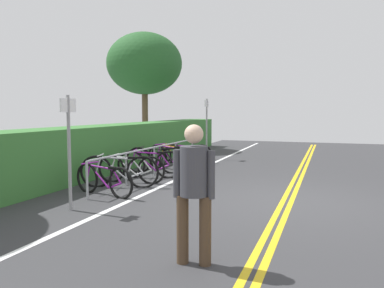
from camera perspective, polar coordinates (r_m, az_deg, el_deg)
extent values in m
cube|color=#353538|center=(7.89, 13.96, -8.39)|extent=(29.65, 10.68, 0.05)
cube|color=gold|center=(7.87, 14.55, -8.23)|extent=(26.69, 0.10, 0.00)
cube|color=gold|center=(7.89, 13.38, -8.18)|extent=(26.69, 0.10, 0.00)
cube|color=white|center=(8.66, -5.92, -6.88)|extent=(26.69, 0.12, 0.00)
cylinder|color=#9EA0A5|center=(7.97, -15.32, -5.26)|extent=(0.05, 0.05, 0.77)
cylinder|color=#9EA0A5|center=(9.27, -9.76, -3.73)|extent=(0.05, 0.05, 0.77)
cylinder|color=#9EA0A5|center=(10.64, -5.62, -2.56)|extent=(0.05, 0.05, 0.77)
cylinder|color=#9EA0A5|center=(12.06, -2.45, -1.65)|extent=(0.05, 0.05, 0.77)
cylinder|color=#9EA0A5|center=(13.52, 0.05, -0.93)|extent=(0.05, 0.05, 0.77)
cylinder|color=#9EA0A5|center=(10.60, -5.64, -0.49)|extent=(6.25, 0.04, 0.04)
torus|color=black|center=(8.70, -15.29, -4.91)|extent=(0.24, 0.67, 0.68)
torus|color=black|center=(7.94, -10.52, -5.76)|extent=(0.24, 0.67, 0.68)
cylinder|color=purple|center=(8.40, -13.62, -4.69)|extent=(0.19, 0.58, 0.46)
cylinder|color=purple|center=(8.32, -13.34, -3.37)|extent=(0.23, 0.69, 0.07)
cylinder|color=purple|center=(8.14, -11.98, -5.08)|extent=(0.08, 0.17, 0.42)
cylinder|color=purple|center=(8.08, -11.41, -6.09)|extent=(0.14, 0.37, 0.17)
cylinder|color=purple|center=(8.00, -11.10, -4.73)|extent=(0.10, 0.26, 0.29)
cylinder|color=purple|center=(8.64, -15.09, -3.99)|extent=(0.07, 0.14, 0.31)
cube|color=black|center=(8.05, -11.68, -3.51)|extent=(0.13, 0.21, 0.05)
cylinder|color=purple|center=(8.57, -14.90, -2.72)|extent=(0.45, 0.15, 0.03)
torus|color=black|center=(9.25, -14.03, -4.01)|extent=(0.26, 0.76, 0.77)
torus|color=black|center=(8.97, -7.35, -4.18)|extent=(0.26, 0.76, 0.77)
cylinder|color=silver|center=(9.12, -11.58, -3.52)|extent=(0.21, 0.61, 0.53)
cylinder|color=silver|center=(9.07, -11.18, -2.08)|extent=(0.24, 0.73, 0.07)
cylinder|color=silver|center=(9.03, -9.30, -3.68)|extent=(0.08, 0.18, 0.48)
cylinder|color=silver|center=(9.02, -8.54, -4.65)|extent=(0.14, 0.39, 0.19)
cylinder|color=silver|center=(8.97, -8.11, -3.20)|extent=(0.11, 0.27, 0.33)
cylinder|color=silver|center=(9.20, -13.73, -2.98)|extent=(0.07, 0.15, 0.35)
cube|color=black|center=(8.97, -8.88, -2.04)|extent=(0.13, 0.21, 0.05)
cylinder|color=silver|center=(9.16, -13.43, -1.62)|extent=(0.45, 0.15, 0.03)
torus|color=black|center=(9.82, -11.85, -3.64)|extent=(0.15, 0.71, 0.71)
torus|color=black|center=(9.45, -6.07, -3.90)|extent=(0.15, 0.71, 0.71)
cylinder|color=white|center=(9.66, -9.74, -3.26)|extent=(0.11, 0.59, 0.48)
cylinder|color=white|center=(9.60, -9.39, -2.03)|extent=(0.13, 0.71, 0.07)
cylinder|color=white|center=(9.53, -7.77, -3.44)|extent=(0.06, 0.17, 0.43)
cylinder|color=white|center=(9.52, -7.11, -4.29)|extent=(0.09, 0.38, 0.18)
cylinder|color=white|center=(9.46, -6.73, -3.05)|extent=(0.07, 0.26, 0.30)
cylinder|color=white|center=(9.78, -11.59, -2.76)|extent=(0.05, 0.14, 0.32)
cube|color=black|center=(9.48, -7.40, -2.01)|extent=(0.11, 0.21, 0.05)
cylinder|color=white|center=(9.73, -11.33, -1.58)|extent=(0.46, 0.09, 0.03)
torus|color=black|center=(10.34, -8.98, -3.03)|extent=(0.26, 0.74, 0.76)
torus|color=black|center=(10.17, -3.45, -3.11)|extent=(0.26, 0.74, 0.76)
cylinder|color=purple|center=(10.25, -6.93, -2.58)|extent=(0.20, 0.56, 0.52)
cylinder|color=purple|center=(10.22, -6.59, -1.32)|extent=(0.23, 0.67, 0.07)
cylinder|color=purple|center=(10.20, -5.05, -2.70)|extent=(0.08, 0.17, 0.46)
cylinder|color=purple|center=(10.21, -4.43, -3.53)|extent=(0.14, 0.36, 0.19)
cylinder|color=purple|center=(10.17, -4.07, -2.27)|extent=(0.10, 0.25, 0.32)
cylinder|color=purple|center=(10.31, -8.72, -2.12)|extent=(0.07, 0.14, 0.34)
cube|color=black|center=(10.16, -4.69, -1.26)|extent=(0.13, 0.21, 0.05)
cylinder|color=purple|center=(10.27, -8.46, -0.92)|extent=(0.45, 0.16, 0.03)
torus|color=black|center=(11.14, -7.91, -2.41)|extent=(0.24, 0.76, 0.77)
torus|color=black|center=(10.96, -2.95, -2.49)|extent=(0.24, 0.76, 0.77)
cylinder|color=black|center=(11.05, -6.08, -1.98)|extent=(0.17, 0.55, 0.52)
cylinder|color=black|center=(11.02, -5.76, -0.80)|extent=(0.20, 0.65, 0.07)
cylinder|color=black|center=(11.00, -4.38, -2.10)|extent=(0.07, 0.17, 0.47)
cylinder|color=black|center=(11.00, -3.83, -2.89)|extent=(0.12, 0.35, 0.19)
cylinder|color=black|center=(10.96, -3.51, -1.70)|extent=(0.10, 0.24, 0.32)
cylinder|color=black|center=(11.11, -7.68, -1.55)|extent=(0.07, 0.14, 0.35)
cube|color=black|center=(10.96, -4.07, -0.75)|extent=(0.13, 0.21, 0.05)
cylinder|color=black|center=(11.08, -7.45, -0.43)|extent=(0.45, 0.14, 0.03)
torus|color=black|center=(11.96, -5.13, -1.86)|extent=(0.28, 0.76, 0.77)
torus|color=black|center=(11.30, -1.27, -2.24)|extent=(0.28, 0.76, 0.77)
cylinder|color=purple|center=(11.70, -3.73, -1.56)|extent=(0.21, 0.57, 0.53)
cylinder|color=purple|center=(11.63, -3.49, -0.45)|extent=(0.24, 0.68, 0.07)
cylinder|color=purple|center=(11.48, -2.41, -1.77)|extent=(0.08, 0.17, 0.48)
cylinder|color=purple|center=(11.43, -1.97, -2.57)|extent=(0.15, 0.37, 0.19)
cylinder|color=purple|center=(11.36, -1.72, -1.43)|extent=(0.11, 0.25, 0.33)
cylinder|color=purple|center=(11.91, -4.95, -1.07)|extent=(0.07, 0.14, 0.35)
cube|color=black|center=(11.41, -2.16, -0.48)|extent=(0.14, 0.21, 0.05)
cylinder|color=purple|center=(11.85, -4.77, -0.02)|extent=(0.45, 0.16, 0.03)
torus|color=black|center=(12.56, -4.59, -1.69)|extent=(0.13, 0.71, 0.70)
torus|color=black|center=(12.27, 0.19, -1.83)|extent=(0.13, 0.71, 0.70)
cylinder|color=orange|center=(12.43, -2.83, -1.37)|extent=(0.10, 0.61, 0.48)
cylinder|color=orange|center=(12.39, -2.52, -0.41)|extent=(0.11, 0.73, 0.07)
cylinder|color=orange|center=(12.34, -1.20, -1.49)|extent=(0.05, 0.18, 0.43)
cylinder|color=orange|center=(12.32, -0.66, -2.14)|extent=(0.08, 0.39, 0.18)
cylinder|color=orange|center=(12.28, -0.35, -1.18)|extent=(0.06, 0.27, 0.30)
cylinder|color=orange|center=(12.53, -4.36, -0.99)|extent=(0.05, 0.14, 0.32)
cube|color=black|center=(12.29, -0.88, -0.38)|extent=(0.10, 0.21, 0.05)
cylinder|color=orange|center=(12.49, -4.13, -0.07)|extent=(0.46, 0.08, 0.03)
torus|color=black|center=(13.13, -2.77, -1.46)|extent=(0.22, 0.66, 0.67)
torus|color=black|center=(13.02, 1.51, -1.51)|extent=(0.22, 0.66, 0.67)
cylinder|color=purple|center=(13.07, -1.17, -1.15)|extent=(0.17, 0.55, 0.46)
cylinder|color=purple|center=(13.05, -0.89, -0.28)|extent=(0.20, 0.66, 0.07)
cylinder|color=purple|center=(13.04, 0.28, -1.23)|extent=(0.07, 0.17, 0.41)
cylinder|color=purple|center=(13.05, 0.76, -1.81)|extent=(0.12, 0.35, 0.17)
cylinder|color=purple|center=(13.02, 1.04, -0.94)|extent=(0.09, 0.25, 0.28)
cylinder|color=purple|center=(13.11, -2.56, -0.83)|extent=(0.07, 0.14, 0.30)
cube|color=black|center=(13.01, 0.56, -0.23)|extent=(0.13, 0.21, 0.05)
cylinder|color=purple|center=(13.08, -2.35, 0.02)|extent=(0.45, 0.14, 0.03)
cylinder|color=#4C3826|center=(4.51, 1.98, -12.77)|extent=(0.14, 0.14, 0.81)
cylinder|color=#4C3826|center=(4.57, -1.41, -12.54)|extent=(0.14, 0.14, 0.81)
cylinder|color=#3F3F47|center=(4.38, 0.28, -4.06)|extent=(0.32, 0.32, 0.57)
sphere|color=beige|center=(4.33, 0.28, 1.49)|extent=(0.22, 0.22, 0.22)
cylinder|color=#3F3F47|center=(4.35, 2.86, -4.58)|extent=(0.09, 0.09, 0.55)
cylinder|color=#3F3F47|center=(4.43, -2.25, -4.39)|extent=(0.09, 0.09, 0.55)
cylinder|color=gray|center=(7.12, -17.76, -1.33)|extent=(0.06, 0.06, 2.05)
cube|color=white|center=(7.08, -17.94, 5.48)|extent=(0.36, 0.07, 0.24)
cylinder|color=gray|center=(14.06, 2.19, 2.23)|extent=(0.06, 0.06, 2.21)
cube|color=white|center=(14.05, 2.20, 6.01)|extent=(0.36, 0.04, 0.24)
cube|color=#387533|center=(12.72, -9.67, -0.07)|extent=(15.25, 1.19, 1.35)
cylinder|color=brown|center=(18.02, -6.98, 3.52)|extent=(0.28, 0.28, 2.66)
ellipsoid|color=#235626|center=(18.14, -7.07, 11.76)|extent=(3.46, 3.46, 2.82)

